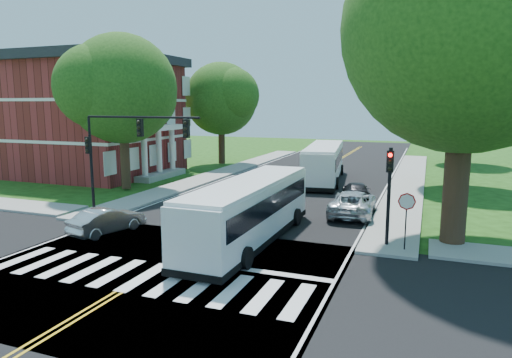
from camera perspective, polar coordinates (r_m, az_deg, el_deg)
The scene contains 24 objects.
ground at distance 18.42m, azimuth -12.92°, elevation -11.34°, with size 140.00×140.00×0.00m, color #1B3F0F.
road at distance 34.30m, azimuth 3.93°, elevation -1.49°, with size 14.00×96.00×0.01m, color black.
cross_road at distance 18.42m, azimuth -12.92°, elevation -11.32°, with size 60.00×12.00×0.01m, color black.
center_line at distance 38.09m, azimuth 5.68°, elevation -0.42°, with size 0.36×70.00×0.01m, color gold.
edge_line_w at distance 40.36m, azimuth -3.68°, elevation 0.16°, with size 0.12×70.00×0.01m, color silver.
edge_line_e at distance 36.94m, azimuth 15.91°, elevation -1.04°, with size 0.12×70.00×0.01m, color silver.
crosswalk at distance 18.03m, azimuth -13.82°, elevation -11.78°, with size 12.60×3.00×0.01m, color silver.
stop_bar at distance 18.21m, azimuth -0.64°, elevation -11.29°, with size 6.60×0.40×0.01m, color silver.
sidewalk_nw at distance 43.67m, azimuth -3.84°, elevation 0.93°, with size 2.60×40.00×0.15m, color gray.
sidewalk_ne at distance 39.80m, azimuth 18.45°, elevation -0.35°, with size 2.60×40.00×0.15m, color gray.
tree_ne_big at distance 22.53m, azimuth 24.89°, elevation 16.64°, with size 10.80×10.80×14.91m.
tree_west_near at distance 35.37m, azimuth -16.42°, elevation 10.73°, with size 8.00×8.00×11.40m.
tree_west_far at distance 48.88m, azimuth -4.38°, elevation 9.96°, with size 7.60×7.60×10.67m.
tree_east_mid at distance 38.33m, azimuth 23.85°, elevation 10.68°, with size 8.40×8.40×11.93m.
tree_east_far at distance 54.33m, azimuth 24.01°, elevation 8.98°, with size 7.20×7.20×10.34m.
brick_building at distance 46.68m, azimuth -22.17°, elevation 7.40°, with size 20.00×13.00×10.80m.
signal_nw at distance 25.98m, azimuth -16.21°, elevation 4.43°, with size 7.15×0.46×5.66m.
signal_ne at distance 21.04m, azimuth 16.32°, elevation -0.53°, with size 0.30×0.46×4.40m.
stop_sign at distance 20.72m, azimuth 18.31°, elevation -3.40°, with size 0.76×0.08×2.53m.
bus_lead at distance 21.36m, azimuth -0.81°, elevation -3.87°, with size 2.81×11.31×2.92m.
bus_follow at distance 38.74m, azimuth 8.50°, elevation 2.09°, with size 4.07×12.03×3.05m.
hatchback at distance 24.20m, azimuth -18.09°, elevation -4.94°, with size 1.37×3.93×1.29m, color #B9BBC0.
suv at distance 27.20m, azimuth 12.00°, elevation -2.96°, with size 2.42×5.24×1.46m, color silver.
dark_sedan at distance 32.10m, azimuth 12.41°, elevation -1.41°, with size 1.58×3.89×1.13m, color black.
Camera 1 is at (9.73, -14.26, 6.42)m, focal length 32.00 mm.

